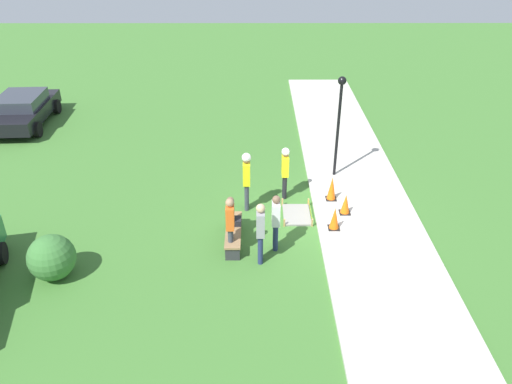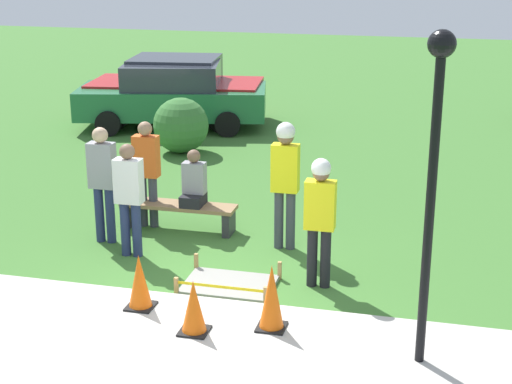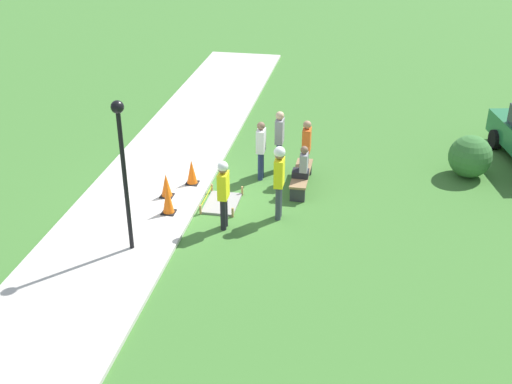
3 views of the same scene
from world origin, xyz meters
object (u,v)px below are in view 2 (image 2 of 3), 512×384
at_px(bystander_in_orange_shirt, 147,168).
at_px(worker_supervisor, 285,173).
at_px(park_bench, 179,211).
at_px(parked_car_green, 172,95).
at_px(traffic_cone_far_patch, 194,307).
at_px(lamppost_near, 434,151).
at_px(traffic_cone_sidewalk_edge, 272,297).
at_px(worker_assistant, 320,211).
at_px(traffic_cone_near_patch, 140,282).
at_px(bystander_in_white_shirt, 103,177).
at_px(parked_car_red, 176,89).
at_px(person_seated_on_bench, 194,183).
at_px(bystander_in_gray_shirt, 129,193).

bearing_deg(bystander_in_orange_shirt, worker_supervisor, -9.88).
height_order(park_bench, parked_car_green, parked_car_green).
height_order(traffic_cone_far_patch, worker_supervisor, worker_supervisor).
xyz_separation_m(bystander_in_orange_shirt, lamppost_near, (4.50, -3.49, 1.47)).
bearing_deg(park_bench, traffic_cone_sidewalk_edge, -54.17).
bearing_deg(worker_assistant, traffic_cone_near_patch, -145.77).
height_order(traffic_cone_near_patch, park_bench, traffic_cone_near_patch).
relative_size(bystander_in_orange_shirt, parked_car_green, 0.35).
distance_m(worker_supervisor, bystander_in_white_shirt, 2.77).
relative_size(worker_assistant, parked_car_red, 0.40).
distance_m(person_seated_on_bench, parked_car_green, 7.41).
relative_size(bystander_in_gray_shirt, lamppost_near, 0.48).
height_order(worker_supervisor, bystander_in_orange_shirt, worker_supervisor).
height_order(bystander_in_white_shirt, lamppost_near, lamppost_near).
height_order(person_seated_on_bench, bystander_in_gray_shirt, bystander_in_gray_shirt).
xyz_separation_m(park_bench, bystander_in_orange_shirt, (-0.54, 0.05, 0.67)).
xyz_separation_m(bystander_in_orange_shirt, bystander_in_gray_shirt, (0.22, -1.24, -0.03)).
relative_size(park_bench, bystander_in_gray_shirt, 1.10).
distance_m(park_bench, parked_car_red, 7.91).
bearing_deg(lamppost_near, worker_supervisor, 124.94).
xyz_separation_m(park_bench, parked_car_green, (-2.57, 6.90, 0.49)).
height_order(traffic_cone_far_patch, parked_car_green, parked_car_green).
bearing_deg(parked_car_red, bystander_in_white_shirt, -85.30).
bearing_deg(parked_car_green, worker_supervisor, -71.39).
xyz_separation_m(worker_assistant, bystander_in_white_shirt, (-3.47, 0.83, -0.03)).
height_order(traffic_cone_sidewalk_edge, worker_supervisor, worker_supervisor).
bearing_deg(bystander_in_gray_shirt, traffic_cone_near_patch, -64.31).
bearing_deg(bystander_in_orange_shirt, person_seated_on_bench, -0.26).
relative_size(person_seated_on_bench, worker_assistant, 0.50).
bearing_deg(bystander_in_white_shirt, worker_assistant, -13.47).
relative_size(traffic_cone_far_patch, bystander_in_gray_shirt, 0.38).
bearing_deg(traffic_cone_near_patch, worker_assistant, 34.23).
relative_size(traffic_cone_sidewalk_edge, bystander_in_orange_shirt, 0.46).
bearing_deg(traffic_cone_far_patch, bystander_in_orange_shirt, 118.99).
distance_m(traffic_cone_near_patch, traffic_cone_sidewalk_edge, 1.71).
bearing_deg(worker_supervisor, person_seated_on_bench, 165.43).
bearing_deg(bystander_in_orange_shirt, worker_assistant, -28.08).
relative_size(parked_car_red, parked_car_green, 0.91).
distance_m(traffic_cone_near_patch, traffic_cone_far_patch, 0.97).
height_order(traffic_cone_near_patch, person_seated_on_bench, person_seated_on_bench).
bearing_deg(traffic_cone_far_patch, worker_supervisor, 82.03).
xyz_separation_m(bystander_in_gray_shirt, parked_car_green, (-2.25, 8.09, -0.16)).
bearing_deg(bystander_in_white_shirt, lamppost_near, -28.72).
bearing_deg(lamppost_near, bystander_in_gray_shirt, 152.27).
distance_m(traffic_cone_sidewalk_edge, worker_supervisor, 2.86).
relative_size(traffic_cone_near_patch, worker_assistant, 0.39).
bearing_deg(traffic_cone_near_patch, bystander_in_white_shirt, 123.55).
bearing_deg(bystander_in_orange_shirt, park_bench, -5.72).
height_order(traffic_cone_sidewalk_edge, bystander_in_orange_shirt, bystander_in_orange_shirt).
distance_m(traffic_cone_sidewalk_edge, parked_car_red, 11.62).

